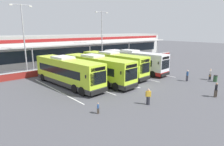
{
  "coord_description": "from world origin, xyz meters",
  "views": [
    {
      "loc": [
        -18.07,
        -15.54,
        7.13
      ],
      "look_at": [
        -1.7,
        3.0,
        1.6
      ],
      "focal_mm": 30.8,
      "sensor_mm": 36.0,
      "label": 1
    }
  ],
  "objects": [
    {
      "name": "bay_stripe_centre",
      "position": [
        4.2,
        6.0,
        0.0
      ],
      "size": [
        0.14,
        13.0,
        0.01
      ],
      "primitive_type": "cube",
      "color": "silver",
      "rests_on": "ground"
    },
    {
      "name": "pedestrian_with_handbag",
      "position": [
        10.79,
        -4.57,
        0.86
      ],
      "size": [
        0.65,
        0.4,
        1.62
      ],
      "color": "#33333D",
      "rests_on": "ground"
    },
    {
      "name": "pedestrian_approaching_bus",
      "position": [
        3.5,
        -8.12,
        0.87
      ],
      "size": [
        0.54,
        0.29,
        1.62
      ],
      "color": "#4C4238",
      "rests_on": "ground"
    },
    {
      "name": "bay_stripe_mid_west",
      "position": [
        0.0,
        6.0,
        0.0
      ],
      "size": [
        0.14,
        13.0,
        0.01
      ],
      "primitive_type": "cube",
      "color": "silver",
      "rests_on": "ground"
    },
    {
      "name": "red_barrier_wall",
      "position": [
        0.0,
        14.5,
        0.56
      ],
      "size": [
        60.0,
        0.4,
        1.1
      ],
      "color": "maroon",
      "rests_on": "ground"
    },
    {
      "name": "bay_stripe_far_west",
      "position": [
        -8.4,
        6.0,
        0.0
      ],
      "size": [
        0.14,
        13.0,
        0.01
      ],
      "primitive_type": "cube",
      "color": "silver",
      "rests_on": "ground"
    },
    {
      "name": "lamp_post_centre",
      "position": [
        8.0,
        17.26,
        6.29
      ],
      "size": [
        3.24,
        0.28,
        11.0
      ],
      "color": "#9E9EA3",
      "rests_on": "ground"
    },
    {
      "name": "pedestrian_in_dark_coat",
      "position": [
        7.55,
        -2.72,
        0.87
      ],
      "size": [
        0.48,
        0.4,
        1.62
      ],
      "color": "#33333D",
      "rests_on": "ground"
    },
    {
      "name": "coach_bus_left_centre",
      "position": [
        -2.29,
        5.41,
        1.79
      ],
      "size": [
        3.66,
        12.31,
        3.78
      ],
      "color": "#B7DB2D",
      "rests_on": "ground"
    },
    {
      "name": "coach_bus_leftmost",
      "position": [
        -6.28,
        6.54,
        1.79
      ],
      "size": [
        3.66,
        12.31,
        3.78
      ],
      "color": "#B7DB2D",
      "rests_on": "ground"
    },
    {
      "name": "coach_bus_centre",
      "position": [
        1.91,
        6.8,
        1.79
      ],
      "size": [
        3.66,
        12.31,
        3.78
      ],
      "color": "#B7DB2D",
      "rests_on": "ground"
    },
    {
      "name": "bay_stripe_mid_east",
      "position": [
        8.4,
        6.0,
        0.0
      ],
      "size": [
        0.14,
        13.0,
        0.01
      ],
      "primitive_type": "cube",
      "color": "silver",
      "rests_on": "ground"
    },
    {
      "name": "pedestrian_near_bin",
      "position": [
        -3.72,
        -4.61,
        0.87
      ],
      "size": [
        0.45,
        0.44,
        1.62
      ],
      "color": "#33333D",
      "rests_on": "ground"
    },
    {
      "name": "ground_plane",
      "position": [
        0.0,
        0.0,
        0.0
      ],
      "size": [
        200.0,
        200.0,
        0.0
      ],
      "primitive_type": "plane",
      "color": "#4C4C51"
    },
    {
      "name": "pedestrian_child",
      "position": [
        -8.65,
        -3.04,
        0.54
      ],
      "size": [
        0.27,
        0.28,
        1.0
      ],
      "color": "#4C4238",
      "rests_on": "ground"
    },
    {
      "name": "coach_bus_right_centre",
      "position": [
        6.48,
        6.56,
        1.79
      ],
      "size": [
        3.66,
        12.31,
        3.78
      ],
      "color": "silver",
      "rests_on": "ground"
    },
    {
      "name": "lamp_post_west",
      "position": [
        -8.29,
        16.24,
        6.29
      ],
      "size": [
        3.24,
        0.28,
        11.0
      ],
      "color": "#9E9EA3",
      "rests_on": "ground"
    },
    {
      "name": "bay_stripe_west",
      "position": [
        -4.2,
        6.0,
        0.0
      ],
      "size": [
        0.14,
        13.0,
        0.01
      ],
      "primitive_type": "cube",
      "color": "silver",
      "rests_on": "ground"
    },
    {
      "name": "litter_bin",
      "position": [
        10.27,
        -5.51,
        0.47
      ],
      "size": [
        0.54,
        0.54,
        0.93
      ],
      "color": "#2D5133",
      "rests_on": "ground"
    },
    {
      "name": "terminal_building",
      "position": [
        -0.0,
        26.91,
        3.01
      ],
      "size": [
        70.0,
        13.0,
        6.0
      ],
      "color": "silver",
      "rests_on": "ground"
    }
  ]
}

